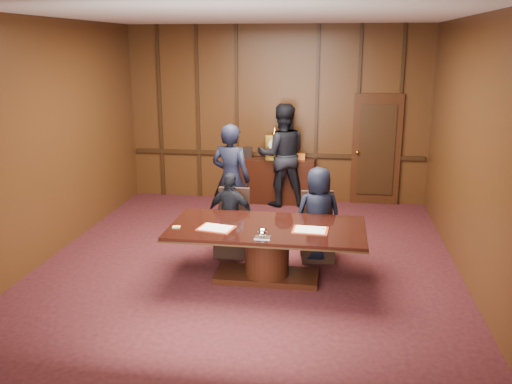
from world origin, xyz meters
TOP-DOWN VIEW (x-y plane):
  - room at (0.07, 0.14)m, footprint 7.00×7.04m
  - sideboard at (0.00, 3.26)m, footprint 1.60×0.45m
  - conference_table at (0.34, -0.50)m, footprint 2.62×1.32m
  - folder_left at (-0.31, -0.70)m, footprint 0.52×0.41m
  - folder_right at (0.92, -0.59)m, footprint 0.48×0.35m
  - inkstand at (0.34, -0.95)m, footprint 0.20×0.14m
  - notepad at (-0.85, -0.72)m, footprint 0.11×0.08m
  - chair_left at (-0.31, 0.38)m, footprint 0.49×0.49m
  - chair_right at (0.98, 0.38)m, footprint 0.54×0.54m
  - signatory_left at (-0.31, 0.30)m, footprint 0.79×0.44m
  - signatory_right at (0.99, 0.30)m, footprint 0.79×0.64m
  - witness_left at (-0.51, 1.34)m, footprint 0.77×0.60m
  - witness_right at (0.17, 3.10)m, footprint 1.12×0.95m

SIDE VIEW (x-z plane):
  - chair_left at x=-0.31m, z-range -0.20..0.79m
  - chair_right at x=0.98m, z-range -0.20..0.79m
  - sideboard at x=0.00m, z-range -0.28..1.26m
  - conference_table at x=0.34m, z-range 0.13..0.89m
  - signatory_left at x=-0.31m, z-range 0.00..1.28m
  - signatory_right at x=0.99m, z-range 0.00..1.41m
  - notepad at x=-0.85m, z-range 0.76..0.77m
  - folder_left at x=-0.31m, z-range 0.76..0.78m
  - folder_right at x=0.92m, z-range 0.76..0.78m
  - inkstand at x=0.34m, z-range 0.76..0.87m
  - witness_left at x=-0.51m, z-range 0.00..1.86m
  - witness_right at x=0.17m, z-range 0.00..2.02m
  - room at x=0.07m, z-range -0.03..3.47m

